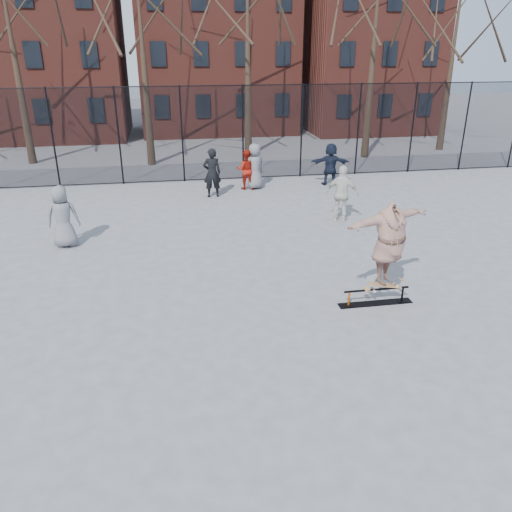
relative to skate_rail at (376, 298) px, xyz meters
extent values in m
plane|color=slate|center=(-2.50, -0.98, -0.15)|extent=(100.00, 100.00, 0.00)
cube|color=black|center=(0.00, 0.00, -0.14)|extent=(1.75, 0.27, 0.01)
cylinder|color=#CD520C|center=(-0.65, 0.00, 0.03)|extent=(0.05, 0.05, 0.36)
cylinder|color=black|center=(0.65, 0.00, 0.03)|extent=(0.05, 0.05, 0.36)
cylinder|color=black|center=(0.00, 0.00, 0.21)|extent=(1.54, 0.05, 0.05)
imported|color=#57317B|center=(0.18, 0.00, 1.30)|extent=(2.42, 1.52, 1.92)
imported|color=slate|center=(-7.64, 4.94, 0.77)|extent=(0.92, 0.62, 1.84)
imported|color=black|center=(-2.90, 9.42, 0.80)|extent=(0.71, 0.48, 1.90)
imported|color=#A2190E|center=(-1.42, 10.34, 0.66)|extent=(0.89, 0.76, 1.61)
imported|color=silver|center=(1.10, 5.76, 0.80)|extent=(1.19, 0.96, 1.89)
imported|color=black|center=(2.18, 10.41, 0.73)|extent=(1.70, 0.80, 1.76)
imported|color=slate|center=(-1.07, 10.32, 0.78)|extent=(1.07, 0.92, 1.85)
cylinder|color=black|center=(-9.10, 12.02, 1.85)|extent=(0.07, 0.07, 4.00)
cylinder|color=black|center=(-6.50, 12.02, 1.85)|extent=(0.07, 0.07, 4.00)
cylinder|color=black|center=(-3.90, 12.02, 1.85)|extent=(0.07, 0.07, 4.00)
cylinder|color=black|center=(-1.30, 12.02, 1.85)|extent=(0.07, 0.07, 4.00)
cylinder|color=black|center=(1.30, 12.02, 1.85)|extent=(0.07, 0.07, 4.00)
cylinder|color=black|center=(3.90, 12.02, 1.85)|extent=(0.07, 0.07, 4.00)
cylinder|color=black|center=(6.50, 12.02, 1.85)|extent=(0.07, 0.07, 4.00)
cylinder|color=black|center=(9.10, 12.02, 1.85)|extent=(0.07, 0.07, 4.00)
cube|color=black|center=(-2.50, 12.02, 1.85)|extent=(34.00, 0.01, 4.00)
cylinder|color=black|center=(-2.50, 12.02, 3.81)|extent=(34.00, 0.04, 0.04)
cone|color=black|center=(-11.00, 16.82, 2.16)|extent=(0.40, 0.40, 4.62)
cone|color=black|center=(-5.50, 15.52, 2.16)|extent=(0.40, 0.40, 4.62)
cone|color=black|center=(0.00, 16.82, 2.16)|extent=(0.40, 0.40, 4.62)
cone|color=black|center=(5.50, 15.52, 2.16)|extent=(0.40, 0.40, 4.62)
cone|color=black|center=(11.00, 16.82, 2.16)|extent=(0.40, 0.40, 4.62)
cube|color=maroon|center=(-11.50, 25.02, 5.85)|extent=(9.00, 7.00, 12.00)
cube|color=maroon|center=(-1.00, 25.02, 6.35)|extent=(10.00, 7.00, 13.00)
cube|color=maroon|center=(9.00, 25.02, 5.35)|extent=(8.00, 7.00, 11.00)
camera|label=1|loc=(-4.45, -9.56, 5.37)|focal=35.00mm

